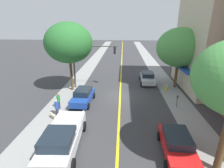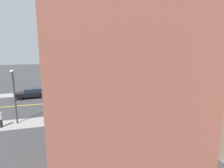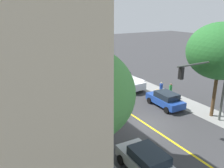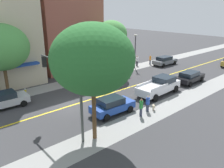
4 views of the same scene
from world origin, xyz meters
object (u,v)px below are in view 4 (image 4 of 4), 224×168
at_px(grey_sedan_left_curb, 165,61).
at_px(silver_sedan_left_curb, 5,100).
at_px(small_dog, 154,106).
at_px(pedestrian_green_shirt, 141,107).
at_px(parking_meter, 63,79).
at_px(street_tree_left_near, 1,47).
at_px(white_pickup_truck, 159,86).
at_px(pedestrian_blue_shirt, 148,103).
at_px(fire_hydrant, 25,92).
at_px(red_sedan_left_curb, 114,73).
at_px(street_tree_right_corner, 111,34).
at_px(black_sedan_right_curb, 190,77).
at_px(blue_sedan_right_curb, 112,105).
at_px(pedestrian_orange_shirt, 150,59).
at_px(street_lamp, 135,47).
at_px(street_tree_left_far, 93,59).
at_px(traffic_light_mast, 66,83).
at_px(pedestrian_white_shirt, 137,60).

bearing_deg(grey_sedan_left_curb, silver_sedan_left_curb, -177.33).
xyz_separation_m(silver_sedan_left_curb, small_dog, (9.99, 10.53, -0.45)).
bearing_deg(pedestrian_green_shirt, parking_meter, -156.61).
height_order(street_tree_left_near, white_pickup_truck, street_tree_left_near).
bearing_deg(small_dog, pedestrian_blue_shirt, -63.51).
distance_m(fire_hydrant, red_sedan_left_curb, 11.80).
bearing_deg(white_pickup_truck, street_tree_right_corner, 80.25).
bearing_deg(red_sedan_left_curb, black_sedan_right_curb, -48.24).
distance_m(blue_sedan_right_curb, pedestrian_green_shirt, 2.67).
height_order(street_tree_right_corner, parking_meter, street_tree_right_corner).
xyz_separation_m(pedestrian_orange_shirt, pedestrian_blue_shirt, (12.05, -14.96, -0.06)).
bearing_deg(street_lamp, street_tree_left_far, -54.60).
bearing_deg(traffic_light_mast, fire_hydrant, -2.46).
height_order(fire_hydrant, black_sedan_right_curb, black_sedan_right_curb).
bearing_deg(red_sedan_left_curb, street_lamp, 21.64).
height_order(street_tree_left_far, street_lamp, street_tree_left_far).
height_order(street_tree_right_corner, pedestrian_green_shirt, street_tree_right_corner).
bearing_deg(pedestrian_white_shirt, street_tree_left_far, -2.41).
relative_size(street_lamp, black_sedan_right_curb, 1.13).
relative_size(traffic_light_mast, blue_sedan_right_curb, 1.43).
distance_m(street_tree_left_far, parking_meter, 13.99).
bearing_deg(white_pickup_truck, street_tree_left_far, -169.85).
height_order(fire_hydrant, traffic_light_mast, traffic_light_mast).
height_order(black_sedan_right_curb, blue_sedan_right_curb, blue_sedan_right_curb).
relative_size(silver_sedan_left_curb, white_pickup_truck, 0.70).
relative_size(blue_sedan_right_curb, grey_sedan_left_curb, 0.90).
bearing_deg(pedestrian_orange_shirt, fire_hydrant, -32.85).
distance_m(parking_meter, red_sedan_left_curb, 7.13).
relative_size(traffic_light_mast, grey_sedan_left_curb, 1.28).
bearing_deg(pedestrian_blue_shirt, white_pickup_truck, -77.35).
relative_size(black_sedan_right_curb, pedestrian_white_shirt, 2.77).
relative_size(fire_hydrant, red_sedan_left_curb, 0.18).
distance_m(pedestrian_orange_shirt, small_dog, 18.81).
bearing_deg(street_lamp, pedestrian_green_shirt, -44.89).
relative_size(traffic_light_mast, white_pickup_truck, 1.00).
bearing_deg(pedestrian_orange_shirt, black_sedan_right_curb, 34.96).
relative_size(grey_sedan_left_curb, white_pickup_truck, 0.78).
relative_size(white_pickup_truck, pedestrian_blue_shirt, 3.83).
distance_m(street_tree_left_near, street_tree_left_far, 13.95).
distance_m(street_tree_right_corner, pedestrian_white_shirt, 8.36).
bearing_deg(pedestrian_blue_shirt, red_sedan_left_curb, -37.18).
distance_m(traffic_light_mast, street_lamp, 21.53).
height_order(parking_meter, grey_sedan_left_curb, grey_sedan_left_curb).
bearing_deg(traffic_light_mast, pedestrian_green_shirt, -106.86).
relative_size(pedestrian_green_shirt, small_dog, 2.55).
distance_m(white_pickup_truck, pedestrian_white_shirt, 13.30).
xyz_separation_m(black_sedan_right_curb, blue_sedan_right_curb, (0.19, -13.75, 0.03)).
bearing_deg(street_lamp, white_pickup_truck, -33.30).
relative_size(blue_sedan_right_curb, silver_sedan_left_curb, 1.00).
relative_size(street_tree_left_far, small_dog, 12.74).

